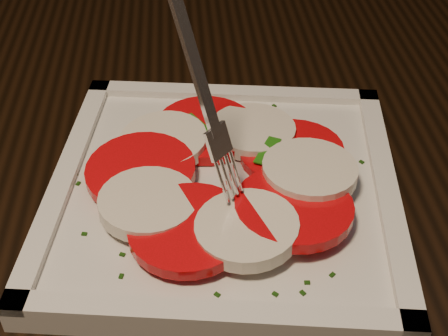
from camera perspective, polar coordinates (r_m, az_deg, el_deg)
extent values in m
cube|color=black|center=(0.53, 9.02, 1.97)|extent=(1.26, 0.89, 0.04)
cube|color=black|center=(1.23, 2.87, 10.46)|extent=(0.48, 0.48, 0.04)
cylinder|color=black|center=(1.19, -2.72, -5.32)|extent=(0.04, 0.04, 0.41)
cylinder|color=black|center=(1.30, 12.70, -1.77)|extent=(0.04, 0.04, 0.41)
cylinder|color=black|center=(1.46, -6.53, 4.31)|extent=(0.04, 0.04, 0.41)
cylinder|color=black|center=(1.55, 6.58, 6.67)|extent=(0.04, 0.04, 0.41)
cube|color=silver|center=(0.44, 0.00, -2.24)|extent=(0.28, 0.28, 0.01)
cylinder|color=red|center=(0.46, 6.17, 1.42)|extent=(0.08, 0.08, 0.01)
cylinder|color=beige|center=(0.47, 2.64, 3.38)|extent=(0.07, 0.07, 0.01)
cylinder|color=red|center=(0.48, -1.70, 3.58)|extent=(0.08, 0.08, 0.01)
cylinder|color=beige|center=(0.46, -5.55, 2.38)|extent=(0.07, 0.07, 0.01)
cylinder|color=red|center=(0.44, -7.63, -0.28)|extent=(0.08, 0.08, 0.01)
cylinder|color=beige|center=(0.41, -6.95, -3.21)|extent=(0.07, 0.07, 0.01)
cylinder|color=red|center=(0.39, -3.22, -5.54)|extent=(0.08, 0.08, 0.01)
cylinder|color=beige|center=(0.39, 2.10, -5.59)|extent=(0.07, 0.07, 0.01)
cylinder|color=red|center=(0.40, 6.39, -3.59)|extent=(0.08, 0.08, 0.01)
cylinder|color=beige|center=(0.43, 7.83, -0.27)|extent=(0.07, 0.07, 0.01)
cube|color=#1E6110|center=(0.46, -5.45, 2.55)|extent=(0.03, 0.03, 0.00)
cube|color=#1E6110|center=(0.40, -0.35, -4.26)|extent=(0.04, 0.03, 0.00)
cube|color=#1E6110|center=(0.45, 4.00, 1.60)|extent=(0.03, 0.03, 0.00)
cube|color=#1E6110|center=(0.40, 2.89, -3.84)|extent=(0.02, 0.03, 0.00)
cube|color=#1E6110|center=(0.47, -2.51, 4.02)|extent=(0.02, 0.03, 0.00)
cube|color=#1E6110|center=(0.40, 1.35, -4.62)|extent=(0.04, 0.02, 0.00)
cube|color=#123409|center=(0.38, -9.38, -9.73)|extent=(0.00, 0.00, 0.00)
cube|color=#123409|center=(0.49, -5.00, 3.70)|extent=(0.00, 0.00, 0.00)
cube|color=#123409|center=(0.49, 5.61, 3.80)|extent=(0.00, 0.00, 0.00)
cube|color=#123409|center=(0.39, -7.69, -8.37)|extent=(0.00, 0.00, 0.00)
cube|color=#123409|center=(0.44, -11.06, -2.32)|extent=(0.00, 0.00, 0.00)
cube|color=#123409|center=(0.47, -9.72, 1.87)|extent=(0.00, 0.00, 0.00)
cube|color=#123409|center=(0.38, 7.61, -10.35)|extent=(0.00, 0.00, 0.00)
cube|color=#123409|center=(0.46, 12.47, 0.54)|extent=(0.00, 0.00, 0.00)
cube|color=#123409|center=(0.38, -5.10, -9.02)|extent=(0.00, 0.00, 0.00)
cube|color=#123409|center=(0.46, -13.37, -0.51)|extent=(0.00, 0.00, 0.00)
cube|color=#123409|center=(0.37, 7.21, -11.26)|extent=(0.00, 0.00, 0.00)
cube|color=#123409|center=(0.37, 4.71, -11.42)|extent=(0.00, 0.00, 0.00)
cube|color=#123409|center=(0.51, -1.24, 5.77)|extent=(0.00, 0.00, 0.00)
cube|color=#123409|center=(0.45, -13.18, -1.39)|extent=(0.00, 0.00, 0.00)
cube|color=#123409|center=(0.38, -2.58, -8.63)|extent=(0.00, 0.00, 0.00)
cube|color=#123409|center=(0.41, -12.65, -5.91)|extent=(0.00, 0.00, 0.00)
cube|color=#123409|center=(0.38, 9.87, -9.60)|extent=(0.00, 0.00, 0.00)
cube|color=#123409|center=(0.51, 4.62, 5.69)|extent=(0.00, 0.00, 0.00)
cube|color=#123409|center=(0.49, -7.39, 3.70)|extent=(0.00, 0.00, 0.00)
cube|color=#123409|center=(0.39, -9.28, -7.82)|extent=(0.00, 0.00, 0.00)
cube|color=#123409|center=(0.37, -0.63, -11.50)|extent=(0.00, 0.00, 0.00)
cube|color=#123409|center=(0.43, -10.69, -3.35)|extent=(0.00, 0.00, 0.00)
cube|color=#123409|center=(0.50, -3.00, 4.63)|extent=(0.00, 0.00, 0.00)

